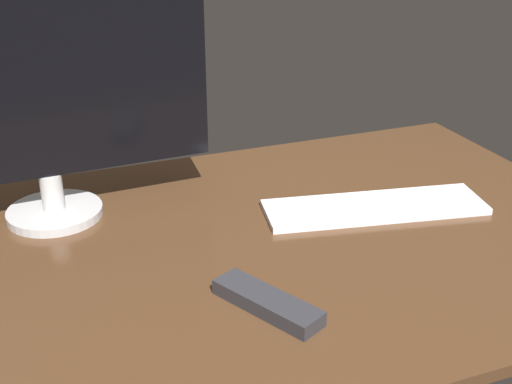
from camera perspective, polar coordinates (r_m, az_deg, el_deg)
desk at (r=115.28cm, az=-1.95°, el=-5.09°), size 140.00×84.00×2.00cm
monitor at (r=121.39cm, az=-18.07°, el=8.80°), size 60.06×17.36×47.49cm
keyboard at (r=128.72cm, az=10.01°, el=-1.28°), size 43.14×19.43×1.24cm
tv_remote at (r=98.57cm, az=0.96°, el=-9.33°), size 12.38×18.06×2.31cm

